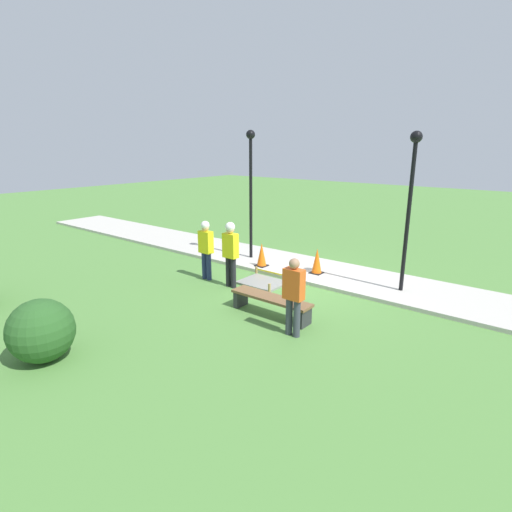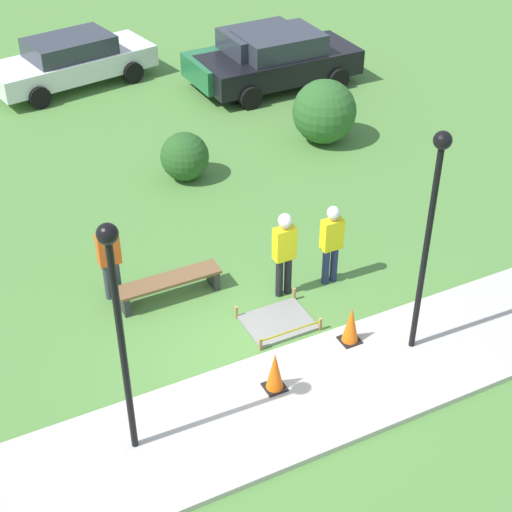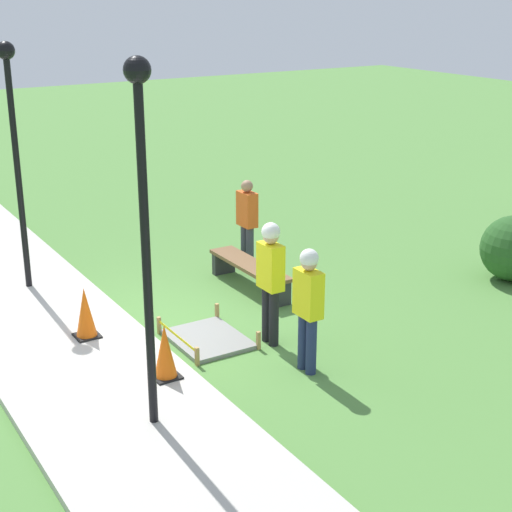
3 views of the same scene
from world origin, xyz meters
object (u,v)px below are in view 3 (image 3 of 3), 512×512
traffic_cone_near_patch (85,313)px  worker_supervisor (308,301)px  bystander_in_orange_shirt (247,219)px  lamppost_near (143,196)px  traffic_cone_far_patch (165,352)px  park_bench (250,270)px  lamppost_far (14,131)px  worker_assistant (271,273)px

traffic_cone_near_patch → worker_supervisor: bearing=42.9°
traffic_cone_near_patch → bystander_in_orange_shirt: bystander_in_orange_shirt is taller
lamppost_near → worker_supervisor: bearing=96.4°
bystander_in_orange_shirt → lamppost_near: 5.81m
traffic_cone_far_patch → bystander_in_orange_shirt: bearing=135.7°
traffic_cone_far_patch → bystander_in_orange_shirt: 4.50m
traffic_cone_far_patch → bystander_in_orange_shirt: bystander_in_orange_shirt is taller
worker_supervisor → lamppost_near: size_ratio=0.42×
park_bench → lamppost_far: lamppost_far is taller
traffic_cone_near_patch → bystander_in_orange_shirt: size_ratio=0.46×
lamppost_far → traffic_cone_far_patch: bearing=7.6°
bystander_in_orange_shirt → lamppost_far: bearing=-103.5°
traffic_cone_far_patch → bystander_in_orange_shirt: size_ratio=0.45×
lamppost_far → worker_assistant: bearing=31.8°
park_bench → worker_assistant: bearing=-23.3°
worker_supervisor → traffic_cone_near_patch: bearing=-137.1°
worker_supervisor → lamppost_far: size_ratio=0.43×
park_bench → lamppost_far: (-1.80, -3.16, 2.33)m
traffic_cone_near_patch → traffic_cone_far_patch: traffic_cone_near_patch is taller
park_bench → lamppost_far: bearing=-119.7°
traffic_cone_far_patch → park_bench: traffic_cone_far_patch is taller
worker_assistant → lamppost_far: size_ratio=0.45×
traffic_cone_far_patch → park_bench: bearing=131.1°
bystander_in_orange_shirt → traffic_cone_near_patch: bearing=-66.8°
traffic_cone_far_patch → worker_supervisor: (0.63, 1.73, 0.54)m
traffic_cone_near_patch → worker_supervisor: worker_supervisor is taller
worker_assistant → bystander_in_orange_shirt: size_ratio=1.11×
bystander_in_orange_shirt → traffic_cone_far_patch: bearing=-44.3°
worker_supervisor → bystander_in_orange_shirt: bearing=160.0°
worker_supervisor → lamppost_near: (0.26, -2.30, 1.74)m
park_bench → bystander_in_orange_shirt: (-0.92, 0.51, 0.57)m
traffic_cone_near_patch → bystander_in_orange_shirt: 3.89m
bystander_in_orange_shirt → park_bench: bearing=-28.9°
traffic_cone_near_patch → worker_supervisor: size_ratio=0.44×
bystander_in_orange_shirt → worker_supervisor: bearing=-20.0°
worker_supervisor → bystander_in_orange_shirt: (-3.83, 1.40, -0.09)m
traffic_cone_near_patch → traffic_cone_far_patch: (1.68, 0.42, -0.01)m
lamppost_near → traffic_cone_near_patch: bearing=176.7°
park_bench → traffic_cone_far_patch: bearing=-48.9°
traffic_cone_near_patch → bystander_in_orange_shirt: (-1.52, 3.55, 0.44)m
bystander_in_orange_shirt → lamppost_near: size_ratio=0.40×
traffic_cone_near_patch → worker_assistant: bearing=58.6°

